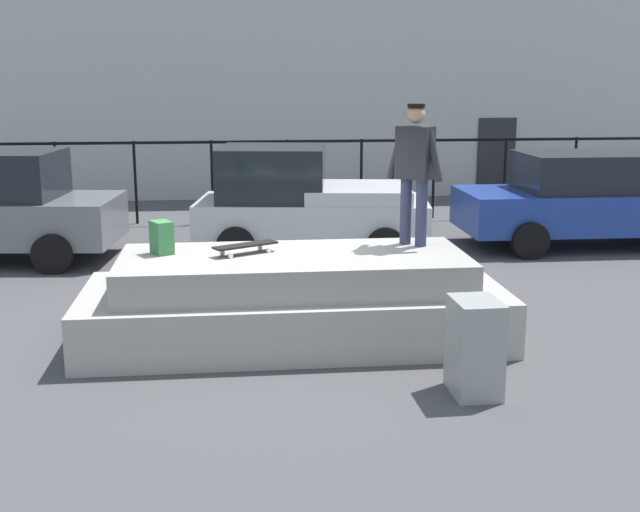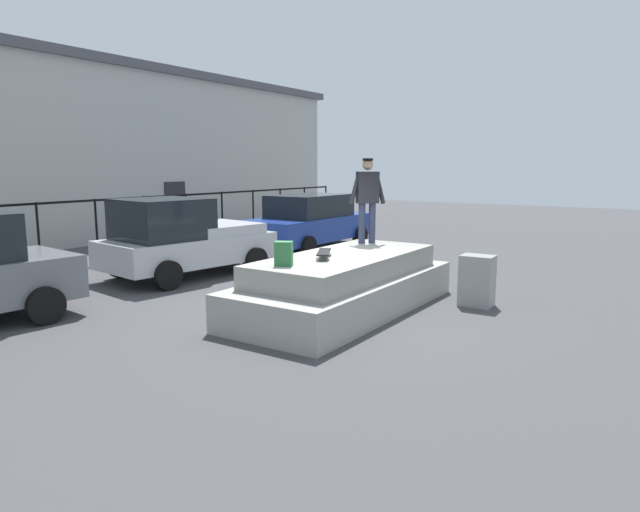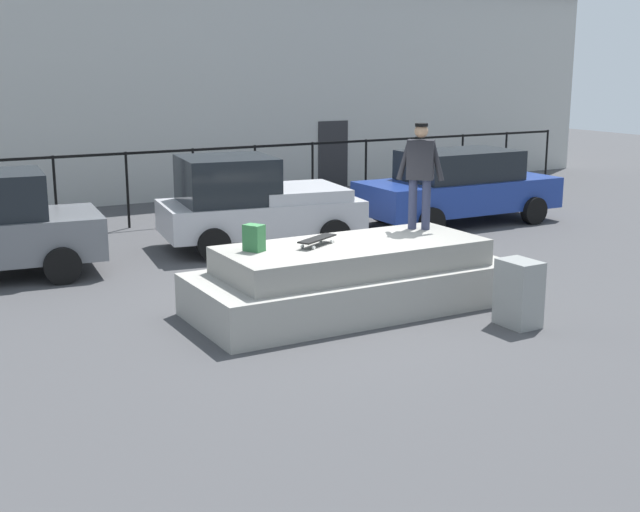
% 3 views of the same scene
% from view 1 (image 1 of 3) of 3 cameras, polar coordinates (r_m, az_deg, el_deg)
% --- Properties ---
extents(ground_plane, '(60.00, 60.00, 0.00)m').
position_cam_1_polar(ground_plane, '(9.99, -3.68, -5.46)').
color(ground_plane, '#424244').
extents(concrete_ledge, '(4.96, 2.08, 1.03)m').
position_cam_1_polar(concrete_ledge, '(9.66, -1.85, -3.17)').
color(concrete_ledge, '#9E9B93').
rests_on(concrete_ledge, ground_plane).
extents(skateboarder, '(0.63, 0.59, 1.72)m').
position_cam_1_polar(skateboarder, '(9.97, 6.67, 6.38)').
color(skateboarder, '#2D334C').
rests_on(skateboarder, concrete_ledge).
extents(skateboard, '(0.79, 0.56, 0.12)m').
position_cam_1_polar(skateboard, '(9.57, -5.26, 0.73)').
color(skateboard, black).
rests_on(skateboard, concrete_ledge).
extents(backpack, '(0.31, 0.34, 0.39)m').
position_cam_1_polar(backpack, '(9.71, -11.06, 1.29)').
color(backpack, '#33723F').
rests_on(backpack, concrete_ledge).
extents(car_silver_pickup_mid, '(4.23, 2.58, 1.87)m').
position_cam_1_polar(car_silver_pickup_mid, '(14.28, -1.16, 3.86)').
color(car_silver_pickup_mid, '#B7B7BC').
rests_on(car_silver_pickup_mid, ground_plane).
extents(car_blue_sedan_far, '(4.80, 2.19, 1.71)m').
position_cam_1_polar(car_blue_sedan_far, '(15.69, 18.53, 3.85)').
color(car_blue_sedan_far, navy).
rests_on(car_blue_sedan_far, ground_plane).
extents(utility_box, '(0.46, 0.61, 0.96)m').
position_cam_1_polar(utility_box, '(8.16, 10.82, -6.31)').
color(utility_box, gray).
rests_on(utility_box, ground_plane).
extents(fence_row, '(24.06, 0.06, 1.74)m').
position_cam_1_polar(fence_row, '(17.39, -4.96, 6.26)').
color(fence_row, black).
rests_on(fence_row, ground_plane).
extents(warehouse_building, '(32.97, 7.18, 6.21)m').
position_cam_1_polar(warehouse_building, '(23.93, -5.46, 12.64)').
color(warehouse_building, '#B2B2AD').
rests_on(warehouse_building, ground_plane).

